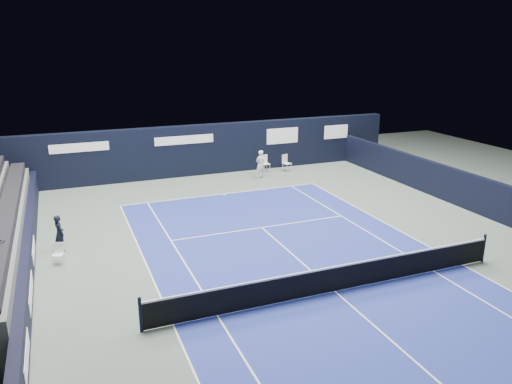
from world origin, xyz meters
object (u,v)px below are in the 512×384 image
Objects in this scene: tennis_net at (336,278)px; tennis_player at (260,164)px; folding_chair_back_a at (265,160)px; line_judge_chair at (58,252)px; folding_chair_back_b at (286,162)px.

tennis_net is 14.68m from tennis_player.
folding_chair_back_a reaches higher than line_judge_chair.
folding_chair_back_b is at bearing 70.68° from tennis_net.
tennis_net is (8.49, -5.79, 0.04)m from line_judge_chair.
folding_chair_back_a is at bearing 60.92° from line_judge_chair.
folding_chair_back_b is at bearing 23.21° from tennis_player.
line_judge_chair is (-13.84, -9.46, -0.14)m from folding_chair_back_b.
folding_chair_back_a is 0.08× the size of tennis_net.
line_judge_chair is at bearing -148.29° from folding_chair_back_a.
folding_chair_back_b is 0.08× the size of tennis_net.
folding_chair_back_b is (1.28, -0.49, -0.09)m from folding_chair_back_a.
line_judge_chair is 10.28m from tennis_net.
folding_chair_back_a is 1.38m from folding_chair_back_b.
tennis_net reaches higher than line_judge_chair.
folding_chair_back_b reaches higher than line_judge_chair.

